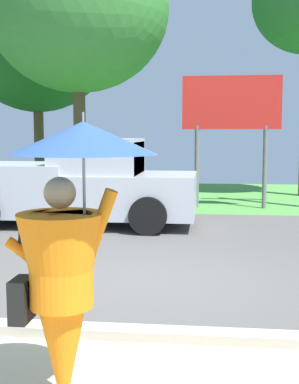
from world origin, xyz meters
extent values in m
cube|color=#565451|center=(0.00, 2.00, -0.05)|extent=(40.00, 8.00, 0.10)
cube|color=#509641|center=(0.00, 10.00, -0.05)|extent=(40.00, 8.00, 0.10)
cube|color=#B2AD9E|center=(0.00, -2.00, 0.05)|extent=(40.00, 0.24, 0.10)
cone|color=orange|center=(-0.21, -3.45, 0.73)|extent=(0.60, 0.60, 1.45)
cylinder|color=orange|center=(-0.21, -3.45, 1.12)|extent=(0.44, 0.44, 0.65)
sphere|color=tan|center=(-0.21, -3.45, 1.59)|extent=(0.22, 0.22, 0.22)
cylinder|color=orange|center=(0.07, -3.45, 1.40)|extent=(0.24, 0.09, 0.45)
cylinder|color=orange|center=(-0.47, -3.43, 1.16)|extent=(0.29, 0.08, 0.24)
cylinder|color=gray|center=(-0.04, -3.45, 1.62)|extent=(0.02, 0.02, 0.75)
cone|color=#33569E|center=(-0.04, -3.45, 1.96)|extent=(1.00, 1.00, 0.22)
cylinder|color=gray|center=(-0.04, -3.45, 2.08)|extent=(0.02, 0.02, 0.10)
cube|color=black|center=(-0.51, -3.40, 1.25)|extent=(0.02, 0.11, 0.16)
cube|color=black|center=(-0.48, -3.50, 0.85)|extent=(0.12, 0.24, 0.30)
cube|color=#ADB2BA|center=(-2.08, 4.22, 0.68)|extent=(5.20, 2.00, 0.90)
cube|color=#ADB2BA|center=(-1.58, 4.22, 1.43)|extent=(1.80, 1.84, 0.90)
cube|color=#2D3842|center=(-0.73, 4.22, 1.43)|extent=(0.10, 1.70, 0.77)
cube|color=#ADB2BA|center=(-3.38, 4.22, 1.23)|extent=(2.40, 2.00, 0.20)
cylinder|color=black|center=(-0.38, 5.22, 0.38)|extent=(0.76, 0.28, 0.76)
cylinder|color=black|center=(-0.38, 3.22, 0.38)|extent=(0.76, 0.28, 0.76)
cylinder|color=black|center=(-3.78, 5.22, 0.38)|extent=(0.76, 0.28, 0.76)
cylinder|color=slate|center=(0.47, 7.22, 1.10)|extent=(0.12, 0.12, 2.20)
cylinder|color=slate|center=(2.27, 7.22, 1.10)|extent=(0.12, 0.12, 2.20)
cube|color=red|center=(1.37, 7.22, 2.80)|extent=(2.60, 0.10, 1.40)
cylinder|color=brown|center=(-5.43, 11.84, 1.74)|extent=(0.36, 0.36, 3.48)
ellipsoid|color=#1E5623|center=(-5.43, 11.84, 5.13)|extent=(5.21, 5.21, 4.74)
cylinder|color=brown|center=(-3.04, 8.43, 1.95)|extent=(0.36, 0.36, 3.91)
ellipsoid|color=#387F33|center=(-3.04, 8.43, 5.59)|extent=(5.31, 5.31, 4.82)
camera|label=1|loc=(0.79, -6.87, 1.99)|focal=48.91mm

